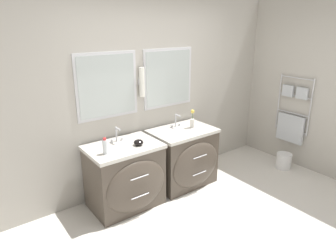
# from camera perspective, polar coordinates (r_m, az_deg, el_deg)

# --- Properties ---
(ground_plane) EXTENTS (16.00, 16.00, 0.00)m
(ground_plane) POSITION_cam_1_polar(r_m,az_deg,el_deg) (3.54, 12.77, -21.08)
(ground_plane) COLOR silver
(wall_back) EXTENTS (5.94, 0.15, 2.60)m
(wall_back) POSITION_cam_1_polar(r_m,az_deg,el_deg) (4.11, -3.72, 5.20)
(wall_back) COLOR #B2ADA3
(wall_back) RESTS_ON ground_plane
(wall_right) EXTENTS (0.13, 3.44, 2.60)m
(wall_right) POSITION_cam_1_polar(r_m,az_deg,el_deg) (5.10, 23.83, 6.03)
(wall_right) COLOR #B2ADA3
(wall_right) RESTS_ON ground_plane
(vanity_left) EXTENTS (0.88, 0.68, 0.81)m
(vanity_left) POSITION_cam_1_polar(r_m,az_deg,el_deg) (3.79, -7.99, -10.56)
(vanity_left) COLOR #4C4238
(vanity_left) RESTS_ON ground_plane
(vanity_right) EXTENTS (0.88, 0.68, 0.81)m
(vanity_right) POSITION_cam_1_polar(r_m,az_deg,el_deg) (4.26, 3.09, -7.06)
(vanity_right) COLOR #4C4238
(vanity_right) RESTS_ON ground_plane
(faucet_left) EXTENTS (0.17, 0.12, 0.19)m
(faucet_left) POSITION_cam_1_polar(r_m,az_deg,el_deg) (3.74, -9.71, -2.79)
(faucet_left) COLOR silver
(faucet_left) RESTS_ON vanity_left
(faucet_right) EXTENTS (0.17, 0.12, 0.19)m
(faucet_right) POSITION_cam_1_polar(r_m,az_deg,el_deg) (4.22, 1.57, -0.15)
(faucet_right) COLOR silver
(faucet_right) RESTS_ON vanity_right
(toiletry_bottle) EXTENTS (0.06, 0.06, 0.19)m
(toiletry_bottle) POSITION_cam_1_polar(r_m,az_deg,el_deg) (3.42, -11.90, -4.97)
(toiletry_bottle) COLOR silver
(toiletry_bottle) RESTS_ON vanity_left
(amenity_bowl) EXTENTS (0.12, 0.12, 0.07)m
(amenity_bowl) POSITION_cam_1_polar(r_m,az_deg,el_deg) (3.62, -5.64, -4.28)
(amenity_bowl) COLOR black
(amenity_bowl) RESTS_ON vanity_left
(flower_vase) EXTENTS (0.06, 0.06, 0.26)m
(flower_vase) POSITION_cam_1_polar(r_m,az_deg,el_deg) (4.20, 4.67, -0.04)
(flower_vase) COLOR silver
(flower_vase) RESTS_ON vanity_right
(waste_bin) EXTENTS (0.23, 0.23, 0.25)m
(waste_bin) POSITION_cam_1_polar(r_m,az_deg,el_deg) (5.14, 21.18, -7.21)
(waste_bin) COLOR silver
(waste_bin) RESTS_ON ground_plane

